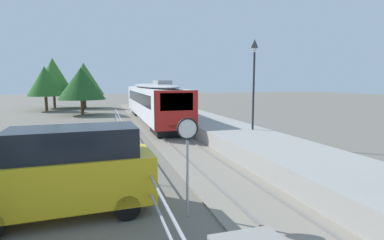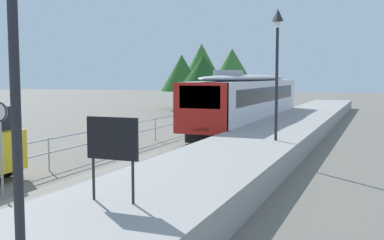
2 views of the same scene
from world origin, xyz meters
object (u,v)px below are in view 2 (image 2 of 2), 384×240
(platform_lamp_mid_platform, at_px, (277,49))
(platform_notice_board, at_px, (112,141))
(commuter_train, at_px, (249,97))
(speed_limit_sign, at_px, (0,124))

(platform_lamp_mid_platform, xyz_separation_m, platform_notice_board, (-1.22, -10.76, -2.44))
(commuter_train, bearing_deg, platform_lamp_mid_platform, -69.63)
(platform_lamp_mid_platform, relative_size, platform_notice_board, 2.97)
(platform_notice_board, height_order, speed_limit_sign, speed_limit_sign)
(platform_lamp_mid_platform, bearing_deg, speed_limit_sign, -127.60)
(platform_notice_board, bearing_deg, commuter_train, 97.68)
(commuter_train, xyz_separation_m, platform_lamp_mid_platform, (4.19, -11.28, 2.48))
(commuter_train, distance_m, platform_notice_board, 22.24)
(commuter_train, relative_size, speed_limit_sign, 6.60)
(commuter_train, bearing_deg, speed_limit_sign, -96.67)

